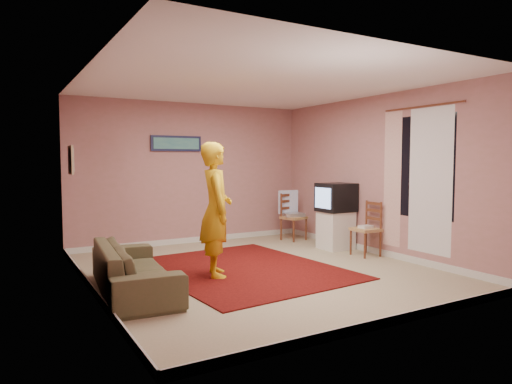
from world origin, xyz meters
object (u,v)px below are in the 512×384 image
chair_b (366,223)px  person (216,210)px  sofa (134,268)px  chair_a (294,212)px  tv_cabinet (336,230)px  crt_tv (336,197)px

chair_b → person: person is taller
chair_b → sofa: 3.81m
chair_a → person: 3.04m
tv_cabinet → chair_b: 0.72m
tv_cabinet → sofa: tv_cabinet is taller
crt_tv → chair_b: bearing=-85.2°
tv_cabinet → sofa: (-3.75, -0.87, -0.04)m
chair_a → sofa: bearing=-164.5°
tv_cabinet → crt_tv: 0.57m
person → crt_tv: bearing=-58.9°
sofa → chair_a: bearing=-56.3°
chair_b → tv_cabinet: bearing=-173.9°
tv_cabinet → chair_b: size_ratio=1.37×
crt_tv → sofa: crt_tv is taller
tv_cabinet → chair_b: bearing=-85.8°
sofa → person: (1.15, 0.20, 0.61)m
crt_tv → person: bearing=-165.3°
tv_cabinet → chair_a: chair_a is taller
crt_tv → chair_a: size_ratio=1.18×
chair_b → sofa: size_ratio=0.25×
chair_b → person: (-2.65, 0.01, 0.35)m
tv_cabinet → person: person is taller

